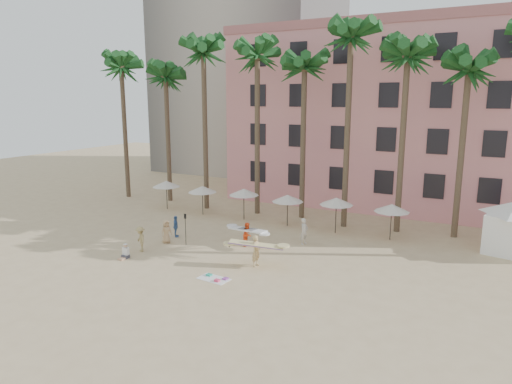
{
  "coord_description": "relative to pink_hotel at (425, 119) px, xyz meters",
  "views": [
    {
      "loc": [
        13.06,
        -19.61,
        9.99
      ],
      "look_at": [
        -0.39,
        6.0,
        4.0
      ],
      "focal_mm": 32.0,
      "sensor_mm": 36.0,
      "label": 1
    }
  ],
  "objects": [
    {
      "name": "ground",
      "position": [
        -7.0,
        -26.0,
        -8.0
      ],
      "size": [
        120.0,
        120.0,
        0.0
      ],
      "primitive_type": "plane",
      "color": "#D1B789",
      "rests_on": "ground"
    },
    {
      "name": "beachgoers",
      "position": [
        -12.35,
        -21.27,
        -7.15
      ],
      "size": [
        9.92,
        7.45,
        1.84
      ],
      "color": "beige",
      "rests_on": "ground"
    },
    {
      "name": "umbrella_row",
      "position": [
        -10.0,
        -13.5,
        -5.67
      ],
      "size": [
        22.5,
        2.7,
        2.73
      ],
      "color": "#332B23",
      "rests_on": "ground"
    },
    {
      "name": "beach_towel",
      "position": [
        -7.2,
        -25.36,
        -7.97
      ],
      "size": [
        1.89,
        1.18,
        0.14
      ],
      "color": "white",
      "rests_on": "ground"
    },
    {
      "name": "carrier_yellow",
      "position": [
        -6.07,
        -22.48,
        -6.92
      ],
      "size": [
        3.32,
        1.82,
        1.94
      ],
      "color": "tan",
      "rests_on": "ground"
    },
    {
      "name": "paddle",
      "position": [
        -12.27,
        -21.16,
        -6.59
      ],
      "size": [
        0.18,
        0.04,
        2.23
      ],
      "color": "black",
      "rests_on": "ground"
    },
    {
      "name": "palm_row",
      "position": [
        -6.49,
        -11.0,
        4.97
      ],
      "size": [
        44.4,
        5.4,
        16.3
      ],
      "color": "brown",
      "rests_on": "ground"
    },
    {
      "name": "seated_man",
      "position": [
        -14.08,
        -25.14,
        -7.68
      ],
      "size": [
        0.41,
        0.71,
        0.92
      ],
      "color": "#3F3F4C",
      "rests_on": "ground"
    },
    {
      "name": "carrier_white",
      "position": [
        -8.41,
        -19.31,
        -7.11
      ],
      "size": [
        3.08,
        1.42,
        1.63
      ],
      "color": "#FA4C1A",
      "rests_on": "ground"
    },
    {
      "name": "pink_hotel",
      "position": [
        0.0,
        0.0,
        0.0
      ],
      "size": [
        35.0,
        14.0,
        16.0
      ],
      "primitive_type": "cube",
      "color": "pink",
      "rests_on": "ground"
    }
  ]
}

